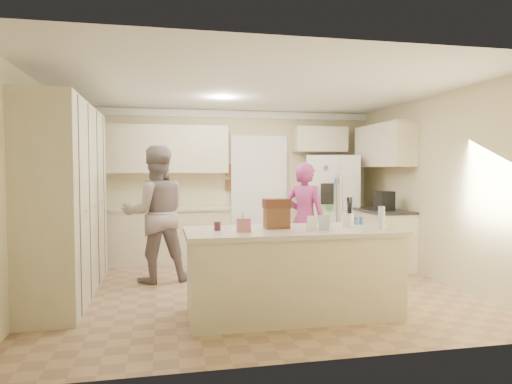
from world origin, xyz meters
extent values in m
cube|color=#A5835C|center=(0.00, 0.00, -0.01)|extent=(5.20, 4.60, 0.02)
cube|color=white|center=(0.00, 0.00, 2.61)|extent=(5.20, 4.60, 0.02)
cube|color=beige|center=(0.00, 2.31, 1.30)|extent=(5.20, 0.02, 2.60)
cube|color=beige|center=(0.00, -2.31, 1.30)|extent=(5.20, 0.02, 2.60)
cube|color=beige|center=(-2.61, 0.00, 1.30)|extent=(0.02, 4.60, 2.60)
cube|color=beige|center=(2.61, 0.00, 1.30)|extent=(0.02, 4.60, 2.60)
cube|color=white|center=(0.00, 2.26, 2.53)|extent=(5.20, 0.08, 0.12)
cube|color=beige|center=(-2.30, 0.20, 1.18)|extent=(0.60, 2.60, 2.35)
cube|color=beige|center=(-1.15, 2.00, 0.44)|extent=(2.20, 0.60, 0.88)
cube|color=beige|center=(-1.15, 1.99, 0.90)|extent=(2.24, 0.63, 0.04)
cube|color=beige|center=(-1.15, 2.12, 1.90)|extent=(2.20, 0.35, 0.80)
cube|color=black|center=(0.55, 2.28, 1.05)|extent=(0.90, 0.06, 2.10)
cube|color=white|center=(0.55, 2.24, 1.05)|extent=(1.02, 0.03, 2.22)
cube|color=brown|center=(0.02, 2.27, 1.55)|extent=(0.15, 0.02, 0.20)
cube|color=brown|center=(0.02, 2.27, 1.28)|extent=(0.15, 0.02, 0.20)
cube|color=white|center=(1.77, 1.83, 0.90)|extent=(1.06, 0.93, 1.80)
cube|color=gray|center=(1.77, 1.47, 0.90)|extent=(0.02, 0.02, 1.78)
cube|color=black|center=(1.55, 1.46, 1.15)|extent=(0.22, 0.03, 0.35)
cylinder|color=silver|center=(1.72, 1.46, 1.05)|extent=(0.02, 0.02, 0.85)
cylinder|color=silver|center=(1.82, 1.46, 1.05)|extent=(0.02, 0.02, 0.85)
cube|color=beige|center=(1.65, 2.12, 2.10)|extent=(0.95, 0.35, 0.45)
cube|color=beige|center=(2.30, 1.00, 0.44)|extent=(0.60, 1.20, 0.88)
cube|color=#2D2B28|center=(2.29, 1.00, 0.90)|extent=(0.63, 1.24, 0.04)
cube|color=beige|center=(2.43, 1.20, 1.95)|extent=(0.35, 1.50, 0.70)
cube|color=black|center=(2.25, 0.80, 1.07)|extent=(0.22, 0.28, 0.30)
cube|color=beige|center=(0.20, -1.10, 0.44)|extent=(2.20, 0.90, 0.88)
cube|color=beige|center=(0.20, -1.10, 0.90)|extent=(2.28, 0.96, 0.05)
cylinder|color=white|center=(0.85, -1.05, 1.00)|extent=(0.13, 0.13, 0.15)
cube|color=#CA757F|center=(-0.35, -1.20, 1.00)|extent=(0.13, 0.13, 0.14)
cone|color=white|center=(-0.35, -1.20, 1.10)|extent=(0.08, 0.08, 0.08)
cube|color=brown|center=(0.05, -1.00, 1.04)|extent=(0.26, 0.18, 0.22)
cube|color=#592D1E|center=(0.05, -1.00, 1.20)|extent=(0.28, 0.20, 0.10)
cylinder|color=#59263F|center=(-0.60, -1.05, 0.97)|extent=(0.07, 0.07, 0.09)
cube|color=white|center=(0.35, -1.30, 1.01)|extent=(0.12, 0.06, 0.16)
cube|color=silver|center=(0.50, -1.25, 1.01)|extent=(0.12, 0.05, 0.16)
cylinder|color=silver|center=(1.15, -1.25, 1.04)|extent=(0.07, 0.07, 0.24)
cylinder|color=#436FB8|center=(1.02, -0.88, 0.97)|extent=(0.05, 0.05, 0.09)
cylinder|color=#436FB8|center=(1.09, -0.88, 0.97)|extent=(0.05, 0.05, 0.09)
imported|color=gray|center=(-1.25, 0.68, 0.95)|extent=(1.02, 0.86, 1.89)
imported|color=#A8398D|center=(0.88, 0.59, 0.83)|extent=(0.72, 0.69, 1.66)
camera|label=1|loc=(-1.16, -5.76, 1.57)|focal=32.00mm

